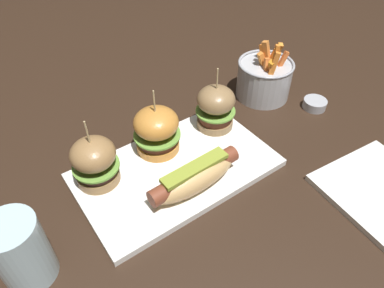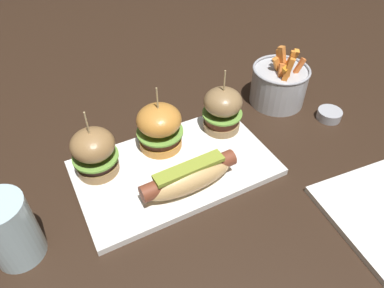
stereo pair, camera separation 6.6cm
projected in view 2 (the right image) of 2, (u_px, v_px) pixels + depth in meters
ground_plane at (175, 170)px, 0.69m from camera, size 3.00×3.00×0.00m
platter_main at (175, 168)px, 0.68m from camera, size 0.37×0.22×0.01m
hot_dog at (190, 176)px, 0.62m from camera, size 0.18×0.06×0.05m
slider_left at (94, 152)px, 0.64m from camera, size 0.08×0.08×0.14m
slider_center at (158, 127)px, 0.69m from camera, size 0.09×0.09×0.14m
slider_right at (222, 109)px, 0.73m from camera, size 0.08×0.08×0.14m
fries_bucket at (279, 84)px, 0.82m from camera, size 0.13×0.13×0.15m
sauce_ramekin at (329, 114)px, 0.80m from camera, size 0.05×0.05×0.02m
water_glass at (9, 230)px, 0.52m from camera, size 0.08×0.08×0.12m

